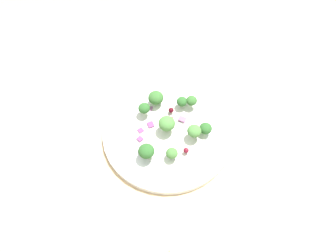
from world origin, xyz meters
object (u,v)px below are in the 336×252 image
(plate, at_px, (168,131))
(fork, at_px, (209,67))
(broccoli_floret_0, at_px, (182,102))
(broccoli_floret_1, at_px, (206,129))
(broccoli_floret_2, at_px, (156,98))

(plate, xyz_separation_m, fork, (0.01, 0.19, -0.01))
(broccoli_floret_0, bearing_deg, fork, 85.65)
(broccoli_floret_1, bearing_deg, broccoli_floret_2, 168.47)
(plate, relative_size, fork, 1.31)
(broccoli_floret_2, distance_m, fork, 0.15)
(plate, height_order, broccoli_floret_0, broccoli_floret_0)
(broccoli_floret_1, relative_size, fork, 0.13)
(broccoli_floret_0, relative_size, broccoli_floret_1, 0.89)
(broccoli_floret_1, xyz_separation_m, fork, (-0.05, 0.16, -0.03))
(broccoli_floret_0, height_order, fork, broccoli_floret_0)
(broccoli_floret_2, bearing_deg, fork, 67.56)
(broccoli_floret_1, height_order, fork, broccoli_floret_1)
(fork, bearing_deg, broccoli_floret_2, -112.44)
(fork, bearing_deg, plate, -93.68)
(plate, height_order, fork, plate)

